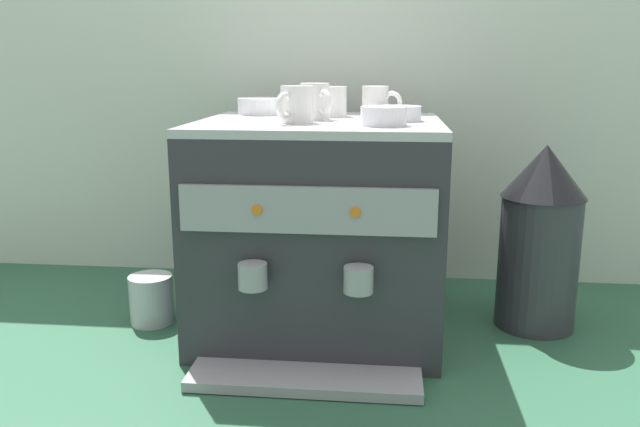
% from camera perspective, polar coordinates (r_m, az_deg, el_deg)
% --- Properties ---
extents(ground_plane, '(4.00, 4.00, 0.00)m').
position_cam_1_polar(ground_plane, '(1.54, -0.00, -9.90)').
color(ground_plane, '#28563D').
extents(tiled_backsplash_wall, '(2.80, 0.03, 1.04)m').
position_cam_1_polar(tiled_backsplash_wall, '(1.81, 1.33, 10.61)').
color(tiled_backsplash_wall, silver).
rests_on(tiled_backsplash_wall, ground_plane).
extents(espresso_machine, '(0.53, 0.59, 0.48)m').
position_cam_1_polar(espresso_machine, '(1.45, -0.02, -1.26)').
color(espresso_machine, '#2D2D33').
rests_on(espresso_machine, ground_plane).
extents(ceramic_cup_0, '(0.09, 0.06, 0.07)m').
position_cam_1_polar(ceramic_cup_0, '(1.49, 5.08, 9.89)').
color(ceramic_cup_0, white).
rests_on(ceramic_cup_0, espresso_machine).
extents(ceramic_cup_1, '(0.07, 0.10, 0.08)m').
position_cam_1_polar(ceramic_cup_1, '(1.34, -2.16, 9.69)').
color(ceramic_cup_1, white).
rests_on(ceramic_cup_1, espresso_machine).
extents(ceramic_cup_2, '(0.07, 0.10, 0.07)m').
position_cam_1_polar(ceramic_cup_2, '(1.52, 1.04, 9.97)').
color(ceramic_cup_2, white).
rests_on(ceramic_cup_2, espresso_machine).
extents(ceramic_cup_3, '(0.08, 0.10, 0.08)m').
position_cam_1_polar(ceramic_cup_3, '(1.43, -0.38, 9.96)').
color(ceramic_cup_3, white).
rests_on(ceramic_cup_3, espresso_machine).
extents(ceramic_bowl_0, '(0.09, 0.09, 0.04)m').
position_cam_1_polar(ceramic_bowl_0, '(1.29, 5.70, 8.60)').
color(ceramic_bowl_0, white).
rests_on(ceramic_bowl_0, espresso_machine).
extents(ceramic_bowl_1, '(0.11, 0.11, 0.04)m').
position_cam_1_polar(ceramic_bowl_1, '(1.59, -5.29, 9.47)').
color(ceramic_bowl_1, white).
rests_on(ceramic_bowl_1, espresso_machine).
extents(ceramic_bowl_2, '(0.10, 0.10, 0.03)m').
position_cam_1_polar(ceramic_bowl_2, '(1.41, 6.98, 8.83)').
color(ceramic_bowl_2, white).
rests_on(ceramic_bowl_2, espresso_machine).
extents(coffee_grinder, '(0.19, 0.19, 0.43)m').
position_cam_1_polar(coffee_grinder, '(1.55, 19.04, -1.91)').
color(coffee_grinder, '#333338').
rests_on(coffee_grinder, ground_plane).
extents(milk_pitcher, '(0.10, 0.10, 0.12)m').
position_cam_1_polar(milk_pitcher, '(1.58, -14.81, -7.41)').
color(milk_pitcher, '#B7B7BC').
rests_on(milk_pitcher, ground_plane).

